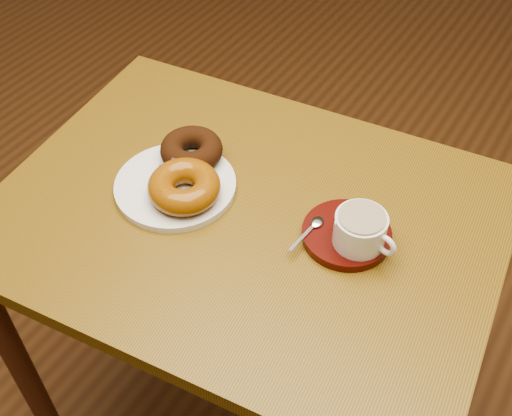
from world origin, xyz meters
The scene contains 8 objects.
ground centered at (0.00, 0.00, 0.00)m, with size 6.00×6.00×0.00m, color #54331A.
cafe_table centered at (-0.05, -0.28, 0.67)m, with size 0.92×0.73×0.80m.
donut_plate centered at (-0.18, -0.30, 0.80)m, with size 0.21×0.21×0.01m, color silver.
donut_cinnamon centered at (-0.20, -0.23, 0.83)m, with size 0.11×0.11×0.04m, color black.
donut_caramel centered at (-0.15, -0.31, 0.83)m, with size 0.13×0.13×0.05m.
saucer centered at (0.12, -0.24, 0.81)m, with size 0.15×0.15×0.02m, color #3E0C08.
coffee_cup centered at (0.15, -0.25, 0.84)m, with size 0.11×0.08×0.06m.
teaspoon centered at (0.07, -0.26, 0.82)m, with size 0.02×0.09×0.01m.
Camera 1 is at (0.37, -0.90, 1.60)m, focal length 45.00 mm.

